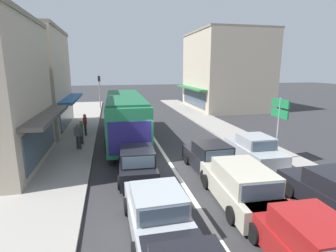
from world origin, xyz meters
The scene contains 19 objects.
ground_plane centered at (0.00, 0.00, 0.00)m, with size 140.00×140.00×0.00m, color #2D2D30.
lane_centre_line centered at (0.00, 4.00, 0.00)m, with size 0.20×28.00×0.01m, color silver.
sidewalk_left centered at (-6.80, 6.00, 0.07)m, with size 5.20×44.00×0.14m, color gray.
kerb_right centered at (6.20, 6.00, 0.06)m, with size 2.80×44.00×0.12m, color gray.
shopfront_mid_block centered at (-10.18, 9.62, 4.07)m, with size 8.27×7.88×8.15m.
building_right_far centered at (11.48, 18.72, 4.78)m, with size 9.41×10.43×9.57m.
city_bus centered at (-2.05, 5.78, 1.88)m, with size 2.88×10.90×3.23m.
hatchback_adjacent_lane_lead centered at (-1.95, -1.24, 0.71)m, with size 1.95×3.77×1.54m.
sedan_behind_bus_near centered at (-1.76, -5.58, 0.66)m, with size 1.98×4.24×1.47m.
hatchback_adjacent_lane_trail centered at (1.73, -7.93, 0.71)m, with size 1.91×3.75×1.54m.
sedan_behind_bus_mid centered at (1.78, -1.19, 0.66)m, with size 2.00×4.26×1.47m.
wagon_queue_gap_filler centered at (1.67, -4.46, 0.75)m, with size 2.08×4.57×1.58m.
parked_sedan_kerb_front centered at (4.77, -5.68, 0.66)m, with size 2.01×4.26×1.47m.
parked_sedan_kerb_second centered at (4.72, -0.27, 0.66)m, with size 1.95×4.22×1.47m.
traffic_light_downstreet centered at (-4.28, 20.88, 2.85)m, with size 0.33×0.24×4.20m.
directional_road_sign centered at (5.78, -0.72, 2.70)m, with size 0.10×1.40×3.60m.
pedestrian_with_handbag_near centered at (-5.01, 4.91, 1.07)m, with size 0.28×0.65×1.63m.
pedestrian_browsing_midblock centered at (-4.98, 7.25, 1.07)m, with size 0.25×0.65×1.63m.
pedestrian_far_walker centered at (-5.10, 3.73, 1.07)m, with size 0.52×0.36×1.63m.
Camera 1 is at (-3.06, -12.93, 5.13)m, focal length 28.00 mm.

